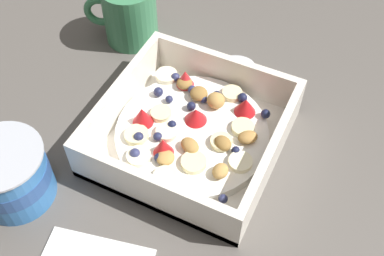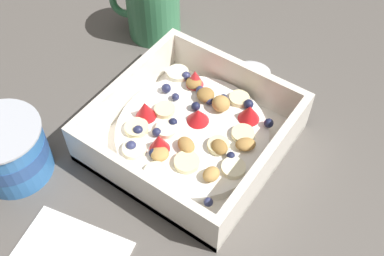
{
  "view_description": "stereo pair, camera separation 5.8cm",
  "coord_description": "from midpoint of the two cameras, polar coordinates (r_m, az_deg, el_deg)",
  "views": [
    {
      "loc": [
        -0.33,
        -0.17,
        0.49
      ],
      "look_at": [
        -0.01,
        -0.02,
        0.03
      ],
      "focal_mm": 44.2,
      "sensor_mm": 36.0,
      "label": 1
    },
    {
      "loc": [
        -0.3,
        -0.23,
        0.49
      ],
      "look_at": [
        -0.01,
        -0.02,
        0.03
      ],
      "focal_mm": 44.2,
      "sensor_mm": 36.0,
      "label": 2
    }
  ],
  "objects": [
    {
      "name": "spoon",
      "position": [
        0.71,
        7.93,
        7.76
      ],
      "size": [
        0.05,
        0.17,
        0.01
      ],
      "color": "silver",
      "rests_on": "ground"
    },
    {
      "name": "coffee_mug",
      "position": [
        0.73,
        -2.5,
        14.13
      ],
      "size": [
        0.08,
        0.11,
        0.09
      ],
      "color": "#3D8456",
      "rests_on": "ground"
    },
    {
      "name": "fruit_bowl",
      "position": [
        0.59,
        2.83,
        -0.69
      ],
      "size": [
        0.22,
        0.22,
        0.06
      ],
      "color": "white",
      "rests_on": "ground"
    },
    {
      "name": "yogurt_cup",
      "position": [
        0.58,
        -18.64,
        -2.74
      ],
      "size": [
        0.09,
        0.09,
        0.08
      ],
      "color": "#3370B7",
      "rests_on": "ground"
    },
    {
      "name": "ground_plane",
      "position": [
        0.62,
        1.77,
        -0.87
      ],
      "size": [
        2.4,
        2.4,
        0.0
      ],
      "primitive_type": "plane",
      "color": "#56514C"
    }
  ]
}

